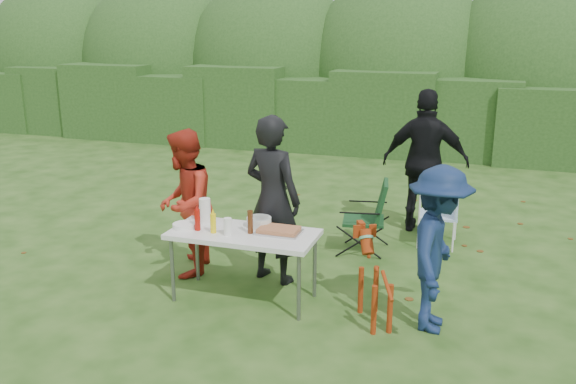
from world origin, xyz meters
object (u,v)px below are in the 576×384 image
(child, at_px, (438,250))
(lawn_chair, at_px, (438,212))
(person_cook, at_px, (273,199))
(dog, at_px, (376,282))
(person_black_puffy, at_px, (426,162))
(beer_bottle, at_px, (250,222))
(person_red_jacket, at_px, (185,203))
(paper_towel_roll, at_px, (205,210))
(mustard_bottle, at_px, (213,223))
(camping_chair, at_px, (364,216))
(folding_table, at_px, (244,237))
(ketchup_bottle, at_px, (197,220))

(child, relative_size, lawn_chair, 1.81)
(person_cook, distance_m, dog, 1.53)
(person_black_puffy, bearing_deg, child, 96.41)
(dog, bearing_deg, beer_bottle, 58.95)
(child, relative_size, dog, 1.79)
(person_red_jacket, xyz_separation_m, paper_towel_roll, (0.39, -0.27, 0.04))
(lawn_chair, bearing_deg, mustard_bottle, 44.76)
(child, bearing_deg, beer_bottle, 91.81)
(person_cook, xyz_separation_m, camping_chair, (0.78, 1.17, -0.47))
(paper_towel_roll, bearing_deg, beer_bottle, -17.36)
(folding_table, xyz_separation_m, beer_bottle, (0.08, -0.01, 0.17))
(child, distance_m, beer_bottle, 1.85)
(person_black_puffy, height_order, child, person_black_puffy)
(person_black_puffy, distance_m, beer_bottle, 3.16)
(mustard_bottle, bearing_deg, dog, 0.94)
(person_red_jacket, bearing_deg, dog, 61.92)
(folding_table, bearing_deg, lawn_chair, 52.65)
(beer_bottle, bearing_deg, child, 0.02)
(camping_chair, relative_size, lawn_chair, 1.07)
(person_black_puffy, height_order, lawn_chair, person_black_puffy)
(mustard_bottle, height_order, paper_towel_roll, paper_towel_roll)
(paper_towel_roll, bearing_deg, camping_chair, 48.37)
(beer_bottle, bearing_deg, mustard_bottle, -164.13)
(ketchup_bottle, bearing_deg, person_cook, 49.40)
(person_black_puffy, height_order, mustard_bottle, person_black_puffy)
(child, xyz_separation_m, camping_chair, (-1.04, 1.76, -0.32))
(camping_chair, bearing_deg, paper_towel_roll, 38.65)
(person_red_jacket, xyz_separation_m, lawn_chair, (2.65, 1.87, -0.40))
(folding_table, height_order, beer_bottle, beer_bottle)
(child, xyz_separation_m, lawn_chair, (-0.17, 2.32, -0.35))
(folding_table, xyz_separation_m, person_cook, (0.11, 0.58, 0.25))
(person_red_jacket, relative_size, paper_towel_roll, 6.42)
(ketchup_bottle, bearing_deg, child, 1.95)
(ketchup_bottle, bearing_deg, dog, 0.18)
(person_red_jacket, height_order, lawn_chair, person_red_jacket)
(child, bearing_deg, paper_towel_roll, 87.47)
(camping_chair, bearing_deg, lawn_chair, -156.94)
(dog, height_order, lawn_chair, lawn_chair)
(lawn_chair, distance_m, paper_towel_roll, 3.15)
(person_red_jacket, bearing_deg, lawn_chair, 110.13)
(mustard_bottle, bearing_deg, lawn_chair, 49.92)
(mustard_bottle, bearing_deg, folding_table, 22.74)
(person_cook, bearing_deg, beer_bottle, 102.87)
(ketchup_bottle, bearing_deg, folding_table, 11.57)
(person_black_puffy, distance_m, paper_towel_roll, 3.32)
(camping_chair, distance_m, beer_bottle, 1.98)
(person_black_puffy, relative_size, camping_chair, 2.11)
(person_red_jacket, bearing_deg, camping_chair, 111.22)
(person_cook, distance_m, lawn_chair, 2.44)
(child, distance_m, mustard_bottle, 2.21)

